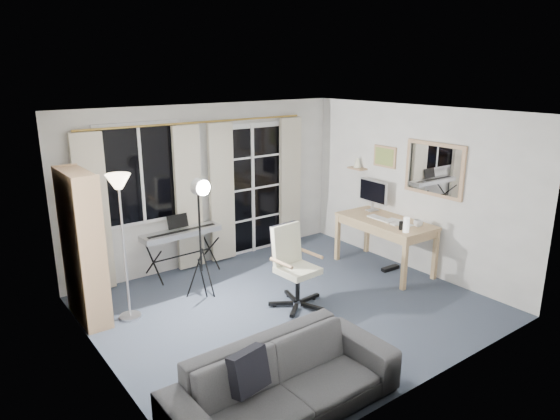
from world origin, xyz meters
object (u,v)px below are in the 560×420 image
(keyboard_piano, at_px, (181,234))
(mug, at_px, (418,222))
(torchiere_lamp, at_px, (120,204))
(monitor, at_px, (373,192))
(bookshelf, at_px, (81,252))
(office_chair, at_px, (291,259))
(desk, at_px, (385,226))
(sofa, at_px, (284,372))
(studio_light, at_px, (201,201))

(keyboard_piano, bearing_deg, mug, -39.94)
(torchiere_lamp, height_order, monitor, torchiere_lamp)
(bookshelf, bearing_deg, office_chair, -27.02)
(bookshelf, relative_size, mug, 14.36)
(desk, bearing_deg, sofa, -149.67)
(mug, bearing_deg, office_chair, 167.37)
(sofa, bearing_deg, bookshelf, 107.03)
(desk, bearing_deg, keyboard_piano, 150.26)
(torchiere_lamp, relative_size, mug, 13.98)
(office_chair, xyz_separation_m, mug, (1.90, -0.42, 0.22))
(mug, bearing_deg, desk, 101.31)
(studio_light, xyz_separation_m, sofa, (-0.53, -2.41, -0.90))
(bookshelf, relative_size, torchiere_lamp, 1.03)
(keyboard_piano, relative_size, desk, 0.80)
(torchiere_lamp, relative_size, studio_light, 1.08)
(desk, relative_size, sofa, 0.70)
(torchiere_lamp, distance_m, desk, 3.74)
(torchiere_lamp, bearing_deg, desk, -12.16)
(keyboard_piano, xyz_separation_m, sofa, (-0.63, -3.25, -0.23))
(desk, height_order, monitor, monitor)
(studio_light, height_order, office_chair, studio_light)
(bookshelf, xyz_separation_m, mug, (4.10, -1.54, -0.03))
(torchiere_lamp, xyz_separation_m, monitor, (3.78, -0.32, -0.36))
(bookshelf, bearing_deg, keyboard_piano, 18.32)
(studio_light, distance_m, sofa, 2.63)
(torchiere_lamp, distance_m, sofa, 2.71)
(keyboard_piano, xyz_separation_m, desk, (2.51, -1.54, 0.04))
(keyboard_piano, bearing_deg, bookshelf, -163.31)
(bookshelf, height_order, torchiere_lamp, bookshelf)
(studio_light, bearing_deg, office_chair, -52.50)
(studio_light, distance_m, mug, 3.01)
(bookshelf, xyz_separation_m, desk, (4.00, -1.04, -0.18))
(office_chair, xyz_separation_m, monitor, (1.99, 0.53, 0.45))
(office_chair, bearing_deg, monitor, 10.69)
(studio_light, bearing_deg, bookshelf, 157.84)
(desk, bearing_deg, studio_light, 166.68)
(bookshelf, bearing_deg, torchiere_lamp, -32.55)
(monitor, height_order, mug, monitor)
(office_chair, bearing_deg, bookshelf, 149.19)
(monitor, bearing_deg, sofa, -145.32)
(mug, relative_size, sofa, 0.06)
(desk, xyz_separation_m, mug, (0.10, -0.50, 0.16))
(keyboard_piano, distance_m, sofa, 3.31)
(keyboard_piano, distance_m, studio_light, 1.07)
(bookshelf, distance_m, sofa, 2.91)
(bookshelf, height_order, sofa, bookshelf)
(studio_light, bearing_deg, monitor, -13.99)
(monitor, bearing_deg, torchiere_lamp, 176.92)
(office_chair, bearing_deg, desk, -1.68)
(bookshelf, distance_m, desk, 4.14)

